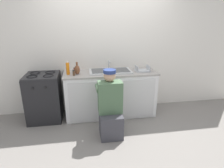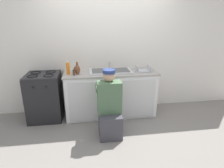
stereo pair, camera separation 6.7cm
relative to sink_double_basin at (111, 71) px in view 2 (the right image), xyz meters
name	(u,v)px [view 2 (the right image)]	position (x,y,z in m)	size (l,w,h in m)	color
ground_plane	(113,120)	(0.00, -0.30, -0.90)	(12.00, 12.00, 0.00)	gray
back_wall	(108,50)	(0.00, 0.35, 0.35)	(6.00, 0.10, 2.50)	silver
counter_cabinet	(111,94)	(0.00, -0.01, -0.48)	(1.74, 0.62, 0.85)	white
countertop	(111,73)	(0.00, 0.00, -0.03)	(1.78, 0.62, 0.03)	#9E9993
sink_double_basin	(111,71)	(0.00, 0.00, 0.00)	(0.80, 0.44, 0.19)	silver
stove_range	(45,97)	(-1.27, 0.00, -0.45)	(0.61, 0.62, 0.91)	black
plumber_person	(110,109)	(-0.12, -0.73, -0.44)	(0.42, 0.61, 1.10)	#3F3F47
spice_bottle_red	(75,70)	(-0.67, 0.03, 0.03)	(0.04, 0.04, 0.10)	red
vase_decorative	(77,69)	(-0.62, -0.06, 0.07)	(0.10, 0.10, 0.23)	brown
spice_bottle_pepper	(74,73)	(-0.68, -0.14, 0.03)	(0.04, 0.04, 0.10)	#513823
dish_rack_tray	(143,70)	(0.63, -0.04, 0.01)	(0.28, 0.22, 0.11)	#B2B7BC
soap_bottle_orange	(68,68)	(-0.79, -0.05, 0.09)	(0.06, 0.06, 0.25)	orange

